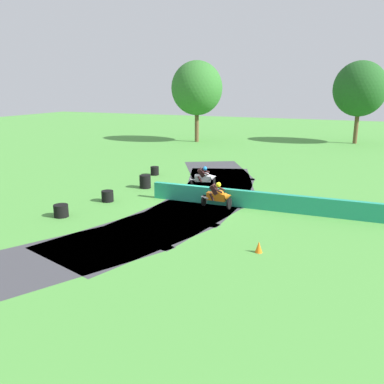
# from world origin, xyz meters

# --- Properties ---
(ground_plane) EXTENTS (120.00, 120.00, 0.00)m
(ground_plane) POSITION_xyz_m (0.00, 0.00, 0.00)
(ground_plane) COLOR #4C933D
(track_asphalt) EXTENTS (8.34, 25.71, 0.01)m
(track_asphalt) POSITION_xyz_m (-0.97, -0.02, 0.00)
(track_asphalt) COLOR #3D3D42
(track_asphalt) RESTS_ON ground
(safety_barrier) EXTENTS (15.29, 0.63, 0.90)m
(safety_barrier) POSITION_xyz_m (4.83, 0.10, 0.45)
(safety_barrier) COLOR #239375
(safety_barrier) RESTS_ON ground
(motorcycle_lead_orange) EXTENTS (1.69, 0.70, 1.42)m
(motorcycle_lead_orange) POSITION_xyz_m (1.11, -0.60, 0.66)
(motorcycle_lead_orange) COLOR black
(motorcycle_lead_orange) RESTS_ON ground
(motorcycle_chase_white) EXTENTS (1.72, 1.09, 1.43)m
(motorcycle_chase_white) POSITION_xyz_m (-1.18, 3.23, 0.65)
(motorcycle_chase_white) COLOR black
(motorcycle_chase_white) RESTS_ON ground
(tire_stack_near) EXTENTS (0.70, 0.70, 0.60)m
(tire_stack_near) POSITION_xyz_m (-5.31, -5.02, 0.30)
(tire_stack_near) COLOR black
(tire_stack_near) RESTS_ON ground
(tire_stack_mid_a) EXTENTS (0.65, 0.65, 0.60)m
(tire_stack_mid_a) POSITION_xyz_m (-4.83, -1.85, 0.30)
(tire_stack_mid_a) COLOR black
(tire_stack_mid_a) RESTS_ON ground
(tire_stack_mid_b) EXTENTS (0.69, 0.69, 0.80)m
(tire_stack_mid_b) POSITION_xyz_m (-4.48, 1.67, 0.40)
(tire_stack_mid_b) COLOR black
(tire_stack_mid_b) RESTS_ON ground
(tire_stack_far) EXTENTS (0.58, 0.58, 0.60)m
(tire_stack_far) POSITION_xyz_m (-5.76, 5.27, 0.30)
(tire_stack_far) COLOR black
(tire_stack_far) RESTS_ON ground
(traffic_cone) EXTENTS (0.28, 0.28, 0.44)m
(traffic_cone) POSITION_xyz_m (4.60, -5.56, 0.22)
(traffic_cone) COLOR orange
(traffic_cone) RESTS_ON ground
(tree_far_left) EXTENTS (5.50, 5.50, 8.66)m
(tree_far_left) POSITION_xyz_m (6.35, 28.40, 5.76)
(tree_far_left) COLOR brown
(tree_far_left) RESTS_ON ground
(tree_far_right) EXTENTS (5.55, 5.55, 8.75)m
(tree_far_right) POSITION_xyz_m (-9.96, 22.86, 5.82)
(tree_far_right) COLOR brown
(tree_far_right) RESTS_ON ground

